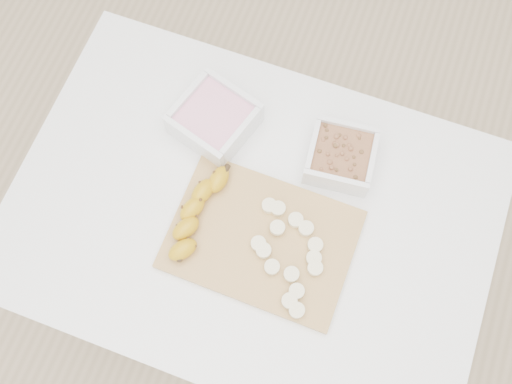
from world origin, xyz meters
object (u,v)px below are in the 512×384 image
(table, at_px, (251,226))
(banana, at_px, (197,215))
(bowl_yogurt, at_px, (214,119))
(bowl_granola, at_px, (341,156))
(cutting_board, at_px, (262,239))

(table, height_order, banana, banana)
(table, relative_size, bowl_yogurt, 5.28)
(table, relative_size, bowl_granola, 6.72)
(cutting_board, bearing_deg, table, 131.52)
(table, xyz_separation_m, bowl_granola, (0.14, 0.17, 0.13))
(bowl_yogurt, xyz_separation_m, banana, (0.04, -0.21, -0.00))
(table, height_order, bowl_yogurt, bowl_yogurt)
(bowl_granola, height_order, banana, bowl_granola)
(table, relative_size, banana, 4.69)
(table, bearing_deg, cutting_board, -48.48)
(bowl_granola, bearing_deg, banana, -136.58)
(table, xyz_separation_m, cutting_board, (0.04, -0.04, 0.10))
(table, xyz_separation_m, banana, (-0.10, -0.05, 0.13))
(cutting_board, bearing_deg, bowl_granola, 66.28)
(bowl_granola, xyz_separation_m, cutting_board, (-0.10, -0.22, -0.02))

